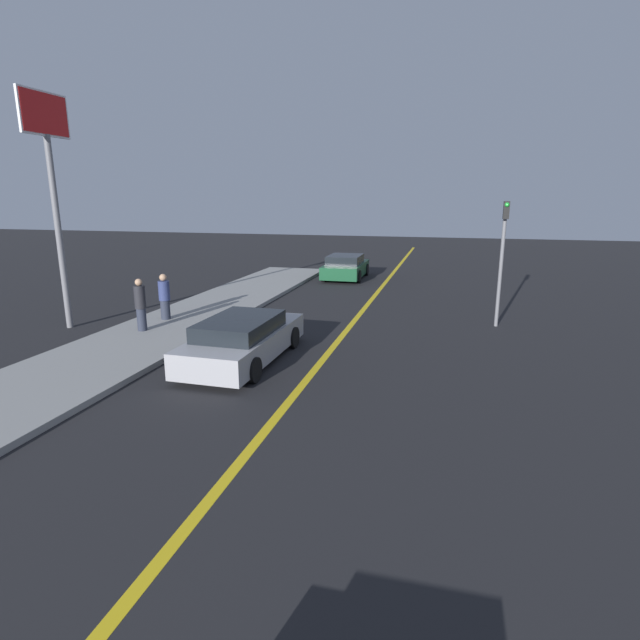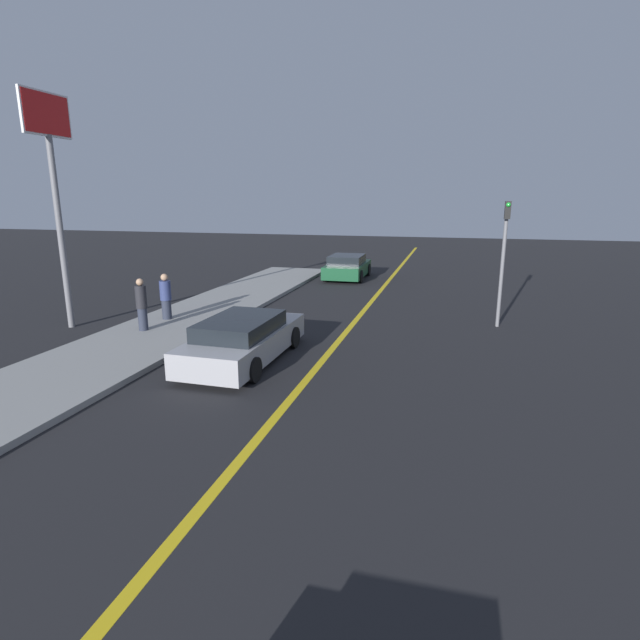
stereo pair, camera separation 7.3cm
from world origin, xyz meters
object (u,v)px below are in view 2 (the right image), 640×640
at_px(pedestrian_mid_group, 166,297).
at_px(traffic_light, 504,251).
at_px(car_ahead_center, 244,339).
at_px(roadside_sign, 51,157).
at_px(car_far_distant, 347,267).
at_px(pedestrian_near_curb, 142,305).

distance_m(pedestrian_mid_group, traffic_light, 11.33).
xyz_separation_m(car_ahead_center, pedestrian_mid_group, (-4.21, 3.11, 0.33)).
bearing_deg(traffic_light, roadside_sign, -164.86).
height_order(car_far_distant, pedestrian_mid_group, pedestrian_mid_group).
height_order(traffic_light, roadside_sign, roadside_sign).
bearing_deg(roadside_sign, pedestrian_near_curb, -4.26).
height_order(car_ahead_center, pedestrian_near_curb, pedestrian_near_curb).
relative_size(pedestrian_mid_group, roadside_sign, 0.21).
bearing_deg(car_ahead_center, roadside_sign, 166.64).
height_order(pedestrian_near_curb, roadside_sign, roadside_sign).
distance_m(pedestrian_near_curb, pedestrian_mid_group, 1.54).
distance_m(car_far_distant, pedestrian_near_curb, 13.21).
xyz_separation_m(car_far_distant, pedestrian_mid_group, (-3.97, -11.10, 0.30)).
xyz_separation_m(car_far_distant, pedestrian_near_curb, (-3.86, -12.63, 0.35)).
xyz_separation_m(pedestrian_mid_group, roadside_sign, (-2.80, -1.31, 4.50)).
bearing_deg(pedestrian_near_curb, pedestrian_mid_group, 94.02).
distance_m(car_ahead_center, traffic_light, 8.92).
height_order(car_ahead_center, traffic_light, traffic_light).
bearing_deg(car_far_distant, car_ahead_center, -89.85).
height_order(pedestrian_near_curb, traffic_light, traffic_light).
relative_size(car_ahead_center, pedestrian_mid_group, 2.99).
height_order(car_far_distant, roadside_sign, roadside_sign).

